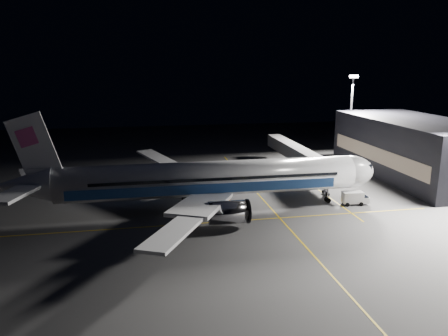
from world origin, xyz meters
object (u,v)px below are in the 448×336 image
safety_cone_a (217,184)px  safety_cone_b (177,188)px  airliner (203,180)px  jet_bridge (300,155)px  baggage_tug (199,192)px  floodlight_mast_north (351,109)px  safety_cone_c (229,199)px  service_truck (355,198)px

safety_cone_a → safety_cone_b: (-7.92, -1.46, -0.07)m
airliner → jet_bridge: (23.08, 18.06, -0.58)m
baggage_tug → safety_cone_b: (-3.63, 4.49, -0.46)m
floodlight_mast_north → safety_cone_c: size_ratio=30.23×
airliner → service_truck: bearing=-4.5°
jet_bridge → safety_cone_a: 19.44m
service_truck → baggage_tug: bearing=162.2°
airliner → safety_cone_a: size_ratio=92.81×
safety_cone_b → safety_cone_c: 11.94m
floodlight_mast_north → service_truck: size_ratio=4.54×
airliner → safety_cone_a: airliner is taller
service_truck → safety_cone_a: service_truck is taller
jet_bridge → airliner: bearing=-142.0°
jet_bridge → service_truck: 20.52m
safety_cone_c → baggage_tug: bearing=140.1°
service_truck → safety_cone_a: size_ratio=6.89×
floodlight_mast_north → baggage_tug: size_ratio=8.91×
safety_cone_a → safety_cone_c: safety_cone_c is taller
safety_cone_b → safety_cone_c: size_ratio=0.75×
airliner → floodlight_mast_north: floodlight_mast_north is taller
safety_cone_c → jet_bridge: bearing=37.9°
baggage_tug → safety_cone_b: size_ratio=4.50×
floodlight_mast_north → safety_cone_c: bearing=-142.2°
safety_cone_a → safety_cone_b: size_ratio=1.28×
airliner → jet_bridge: bearing=38.0°
floodlight_mast_north → baggage_tug: 48.75m
airliner → baggage_tug: airliner is taller
safety_cone_c → safety_cone_a: bearing=92.8°
safety_cone_b → safety_cone_c: (8.40, -8.49, 0.08)m
safety_cone_a → safety_cone_b: safety_cone_a is taller
airliner → baggage_tug: (0.27, 8.00, -4.45)m
floodlight_mast_north → safety_cone_b: bearing=-156.3°
baggage_tug → safety_cone_a: bearing=47.3°
baggage_tug → safety_cone_c: baggage_tug is taller
safety_cone_a → safety_cone_c: bearing=-87.2°
jet_bridge → safety_cone_c: bearing=-142.1°
floodlight_mast_north → baggage_tug: floodlight_mast_north is taller
jet_bridge → safety_cone_a: (-18.52, -4.11, -4.25)m
airliner → service_truck: 25.97m
safety_cone_b → safety_cone_c: bearing=-45.3°
baggage_tug → airliner: bearing=-98.8°
jet_bridge → safety_cone_b: jet_bridge is taller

